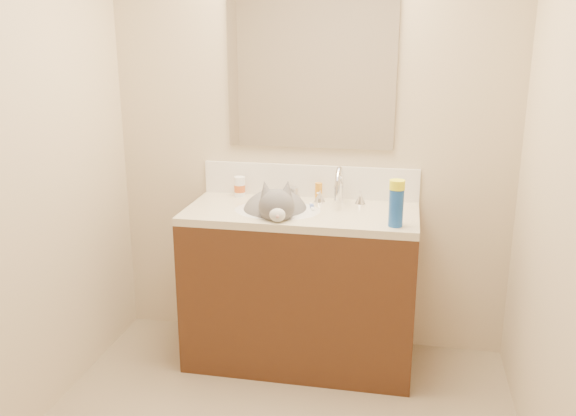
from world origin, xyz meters
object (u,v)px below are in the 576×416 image
at_px(silver_jar, 293,193).
at_px(basin, 277,223).
at_px(pill_bottle, 240,187).
at_px(faucet, 339,189).
at_px(cat, 276,212).
at_px(amber_bottle, 319,192).
at_px(spray_can, 396,207).
at_px(vanity_cabinet, 301,290).

bearing_deg(silver_jar, basin, -99.47).
bearing_deg(pill_bottle, faucet, -6.21).
height_order(faucet, cat, faucet).
bearing_deg(faucet, silver_jar, 167.42).
xyz_separation_m(faucet, amber_bottle, (-0.12, 0.06, -0.04)).
relative_size(faucet, spray_can, 1.49).
height_order(vanity_cabinet, silver_jar, silver_jar).
bearing_deg(basin, cat, -172.17).
bearing_deg(basin, silver_jar, 80.53).
bearing_deg(amber_bottle, cat, -129.86).
height_order(pill_bottle, amber_bottle, pill_bottle).
bearing_deg(vanity_cabinet, silver_jar, 112.83).
bearing_deg(vanity_cabinet, pill_bottle, 152.70).
xyz_separation_m(pill_bottle, silver_jar, (0.30, -0.00, -0.02)).
bearing_deg(pill_bottle, basin, -40.82).
bearing_deg(silver_jar, amber_bottle, -0.12).
xyz_separation_m(vanity_cabinet, amber_bottle, (0.06, 0.20, 0.50)).
height_order(vanity_cabinet, cat, cat).
xyz_separation_m(vanity_cabinet, silver_jar, (-0.08, 0.20, 0.48)).
height_order(basin, faucet, faucet).
distance_m(faucet, spray_can, 0.45).
bearing_deg(cat, silver_jar, 63.86).
xyz_separation_m(cat, amber_bottle, (0.19, 0.23, 0.06)).
relative_size(basin, amber_bottle, 4.57).
distance_m(cat, spray_can, 0.64).
relative_size(vanity_cabinet, basin, 2.67).
bearing_deg(cat, spray_can, -29.06).
relative_size(silver_jar, amber_bottle, 0.68).
relative_size(silver_jar, spray_can, 0.35).
bearing_deg(faucet, vanity_cabinet, -142.71).
relative_size(vanity_cabinet, pill_bottle, 10.71).
distance_m(basin, spray_can, 0.65).
xyz_separation_m(faucet, pill_bottle, (-0.56, 0.06, -0.03)).
height_order(vanity_cabinet, faucet, faucet).
distance_m(faucet, amber_bottle, 0.14).
distance_m(basin, silver_jar, 0.25).
distance_m(faucet, cat, 0.36).
relative_size(basin, spray_can, 2.40).
xyz_separation_m(vanity_cabinet, spray_can, (0.49, -0.19, 0.54)).
bearing_deg(basin, vanity_cabinet, 14.04).
xyz_separation_m(faucet, spray_can, (0.31, -0.32, 0.01)).
height_order(cat, amber_bottle, cat).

